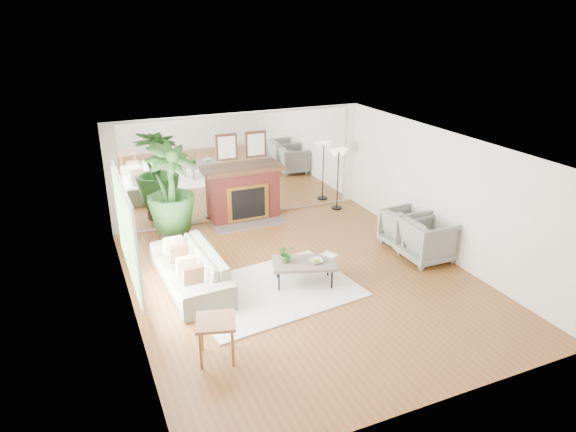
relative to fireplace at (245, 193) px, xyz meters
name	(u,v)px	position (x,y,z in m)	size (l,w,h in m)	color
ground	(305,281)	(0.00, -3.26, -0.66)	(7.00, 7.00, 0.00)	brown
wall_left	(128,247)	(-2.99, -3.26, 0.59)	(0.02, 7.00, 2.50)	white
wall_right	(444,195)	(2.99, -3.26, 0.59)	(0.02, 7.00, 2.50)	white
wall_back	(241,166)	(0.00, 0.23, 0.59)	(6.00, 0.02, 2.50)	white
mirror_panel	(241,167)	(0.00, 0.21, 0.59)	(5.40, 0.04, 2.40)	silver
window_panel	(126,231)	(-2.96, -2.86, 0.69)	(0.04, 2.40, 1.50)	#B2E09E
fireplace	(245,193)	(0.00, 0.00, 0.00)	(1.85, 0.83, 2.05)	maroon
area_rug	(272,290)	(-0.68, -3.36, -0.64)	(2.86, 2.04, 0.03)	white
coffee_table	(304,264)	(-0.06, -3.35, -0.25)	(1.27, 0.98, 0.45)	#5F534B
sofa	(190,269)	(-1.94, -2.61, -0.32)	(2.34, 0.92, 0.68)	gray
armchair_back	(406,228)	(2.60, -2.70, -0.27)	(0.84, 0.86, 0.78)	gray
armchair_front	(428,239)	(2.60, -3.40, -0.22)	(0.93, 0.96, 0.87)	gray
side_table	(216,326)	(-2.08, -4.78, -0.14)	(0.67, 0.67, 0.62)	#9C663E
potted_ficus	(170,192)	(-1.82, -0.60, 0.48)	(1.31, 1.31, 2.13)	#2A231E
floor_lamp	(339,158)	(2.33, -0.20, 0.64)	(0.50, 0.28, 1.53)	black
tabletop_plant	(286,253)	(-0.36, -3.22, -0.05)	(0.29, 0.25, 0.33)	#305820
fruit_bowl	(316,261)	(0.12, -3.46, -0.18)	(0.23, 0.23, 0.06)	#9C663E
book	(327,257)	(0.40, -3.34, -0.20)	(0.19, 0.26, 0.02)	#9C663E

